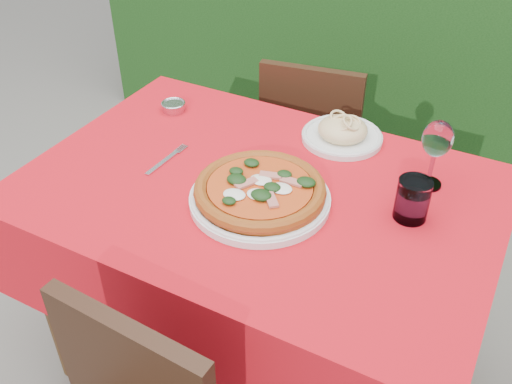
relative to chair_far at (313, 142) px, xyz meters
The scene contains 9 objects.
ground 0.84m from the chair_far, 79.95° to the right, with size 60.00×60.00×0.00m, color #635F5A.
dining_table 0.71m from the chair_far, 79.95° to the right, with size 1.26×0.86×0.75m.
chair_far is the anchor object (origin of this frame).
pizza_plate 0.82m from the chair_far, 78.02° to the right, with size 0.38×0.38×0.07m.
pasta_plate 0.52m from the chair_far, 56.93° to the right, with size 0.24×0.24×0.07m.
water_glass 0.87m from the chair_far, 50.33° to the right, with size 0.08×0.08×0.11m.
wine_glass 0.81m from the chair_far, 41.69° to the right, with size 0.08×0.08×0.20m.
fork 0.79m from the chair_far, 103.21° to the right, with size 0.02×0.19×0.01m, color #BABAC1.
steel_ramekin 0.62m from the chair_far, 125.29° to the right, with size 0.07×0.07×0.03m, color silver.
Camera 1 is at (0.58, -1.09, 1.66)m, focal length 40.00 mm.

